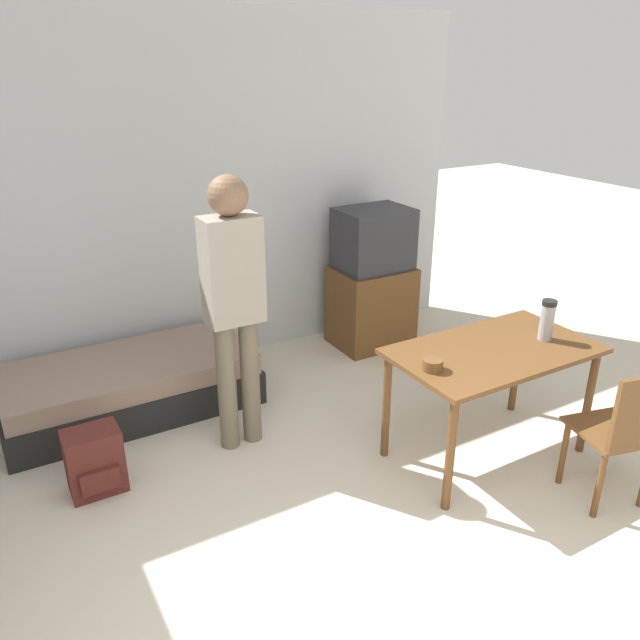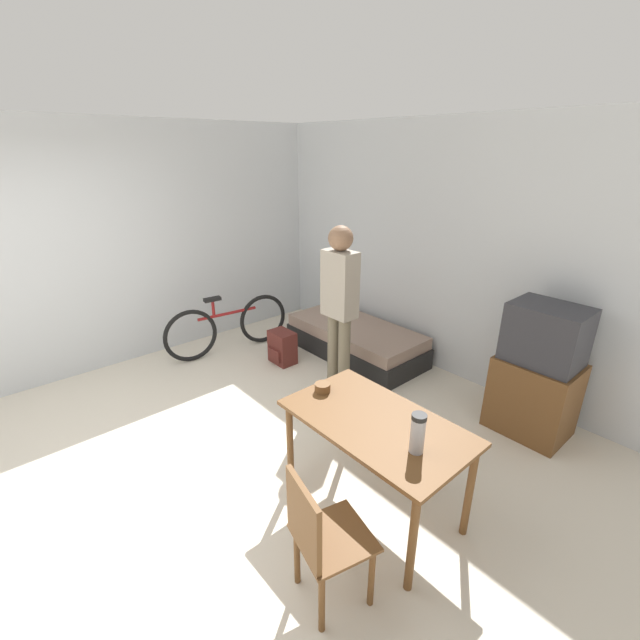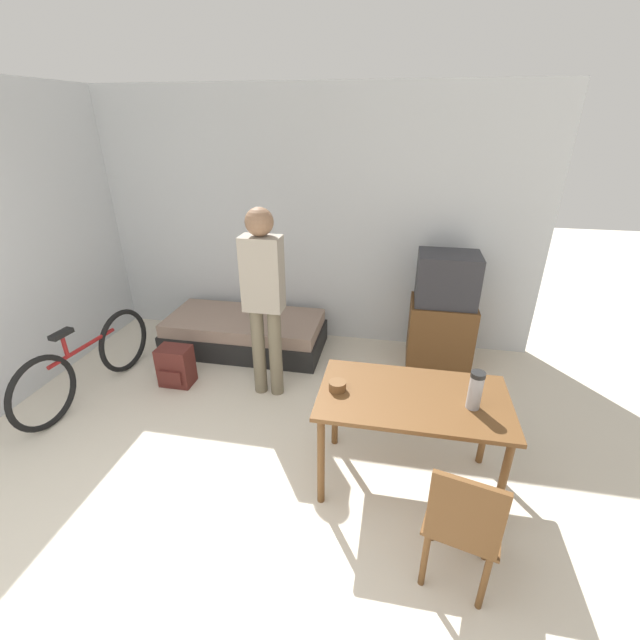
% 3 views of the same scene
% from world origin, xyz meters
% --- Properties ---
extents(ground_plane, '(20.00, 20.00, 0.00)m').
position_xyz_m(ground_plane, '(0.00, 0.00, 0.00)').
color(ground_plane, beige).
extents(wall_back, '(5.29, 0.06, 2.70)m').
position_xyz_m(wall_back, '(0.00, 3.58, 1.35)').
color(wall_back, silver).
rests_on(wall_back, ground_plane).
extents(wall_left, '(0.06, 4.55, 2.70)m').
position_xyz_m(wall_left, '(-2.18, 1.78, 1.35)').
color(wall_left, silver).
rests_on(wall_left, ground_plane).
extents(daybed, '(1.73, 0.81, 0.38)m').
position_xyz_m(daybed, '(-0.45, 3.07, 0.19)').
color(daybed, black).
rests_on(daybed, ground_plane).
extents(tv, '(0.64, 0.51, 1.20)m').
position_xyz_m(tv, '(1.66, 3.16, 0.57)').
color(tv, brown).
rests_on(tv, ground_plane).
extents(dining_table, '(1.24, 0.71, 0.74)m').
position_xyz_m(dining_table, '(1.34, 1.41, 0.64)').
color(dining_table, brown).
rests_on(dining_table, ground_plane).
extents(wooden_chair, '(0.47, 0.47, 0.86)m').
position_xyz_m(wooden_chair, '(1.61, 0.69, 0.48)').
color(wooden_chair, brown).
rests_on(wooden_chair, ground_plane).
extents(bicycle, '(0.24, 1.60, 0.74)m').
position_xyz_m(bicycle, '(-1.56, 1.94, 0.33)').
color(bicycle, black).
rests_on(bicycle, ground_plane).
extents(person_standing, '(0.34, 0.23, 1.74)m').
position_xyz_m(person_standing, '(0.06, 2.30, 1.02)').
color(person_standing, '#6B604C').
rests_on(person_standing, ground_plane).
extents(thermos_flask, '(0.09, 0.09, 0.26)m').
position_xyz_m(thermos_flask, '(1.70, 1.36, 0.88)').
color(thermos_flask, '#99999E').
rests_on(thermos_flask, dining_table).
extents(mate_bowl, '(0.12, 0.12, 0.06)m').
position_xyz_m(mate_bowl, '(0.85, 1.38, 0.77)').
color(mate_bowl, brown).
rests_on(mate_bowl, dining_table).
extents(backpack, '(0.31, 0.25, 0.39)m').
position_xyz_m(backpack, '(-0.87, 2.25, 0.20)').
color(backpack, '#56231E').
rests_on(backpack, ground_plane).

